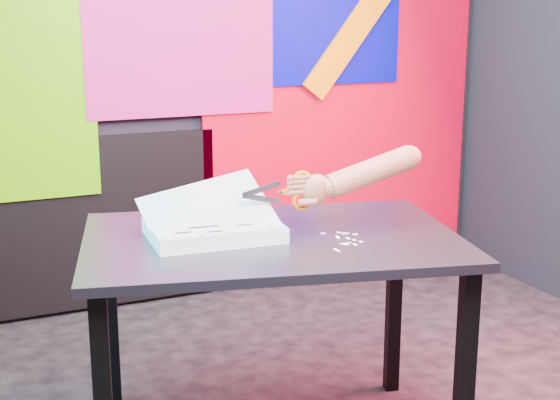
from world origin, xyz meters
name	(u,v)px	position (x,y,z in m)	size (l,w,h in m)	color
room	(388,42)	(0.00, 0.00, 1.35)	(3.01, 3.01, 2.71)	black
backdrop	(241,111)	(0.06, 1.46, 0.96)	(2.88, 0.05, 2.08)	#C4001C
work_table	(272,263)	(-0.43, -0.04, 0.66)	(1.34, 1.06, 0.75)	black
printout_stack	(213,229)	(-0.61, 0.02, 0.78)	(0.43, 0.33, 0.21)	silver
scissors	(297,191)	(-0.33, -0.01, 0.88)	(0.24, 0.03, 0.13)	#ADADAD
hand_forearm	(362,174)	(-0.10, -0.03, 0.92)	(0.47, 0.11, 0.18)	#A7523B
paper_clippings	(345,240)	(-0.24, -0.17, 0.75)	(0.15, 0.20, 0.00)	white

